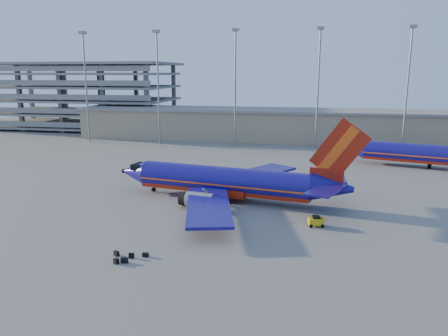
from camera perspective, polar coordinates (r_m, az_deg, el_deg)
The scene contains 8 objects.
ground at distance 65.82m, azimuth -1.17°, elevation -3.81°, with size 220.00×220.00×0.00m, color slate.
terminal_building at distance 120.57m, azimuth 9.51°, elevation 5.56°, with size 122.00×16.00×8.50m.
parking_garage at distance 155.56m, azimuth -18.08°, elevation 9.38°, with size 62.00×32.00×21.40m.
light_mast_row at distance 108.04m, azimuth 6.84°, elevation 11.90°, with size 101.60×1.60×28.65m.
aircraft_main at distance 63.66m, azimuth 0.70°, elevation -1.83°, with size 37.40×35.69×12.74m.
aircraft_second at distance 93.57m, azimuth 25.95°, elevation 1.58°, with size 35.39×17.00×12.24m.
baggage_tug at distance 54.58m, azimuth 11.92°, elevation -6.79°, with size 2.04×1.49×1.32m.
luggage_pile at distance 45.66m, azimuth -12.70°, elevation -11.34°, with size 3.66×2.57×0.52m.
Camera 1 is at (13.69, -61.69, 18.43)m, focal length 35.00 mm.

